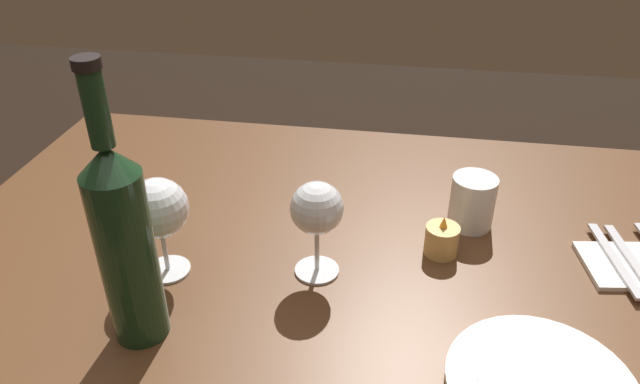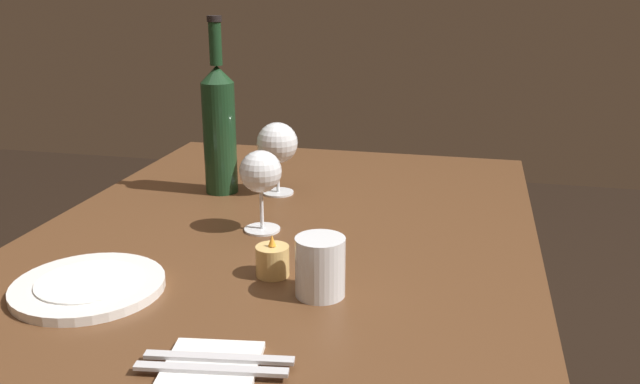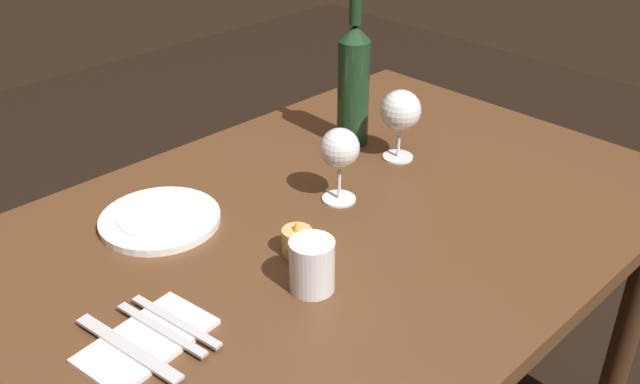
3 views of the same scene
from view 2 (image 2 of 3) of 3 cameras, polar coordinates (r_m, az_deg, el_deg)
dining_table at (r=1.22m, az=-3.56°, el=-7.92°), size 1.30×0.90×0.74m
wine_glass_left at (r=1.40m, az=-3.69°, el=4.09°), size 0.09×0.09×0.15m
wine_glass_right at (r=1.19m, az=-5.12°, el=1.59°), size 0.08×0.08×0.15m
wine_bottle at (r=1.42m, az=-8.65°, el=5.64°), size 0.07×0.07×0.37m
water_tumbler at (r=0.96m, az=0.02°, el=-6.71°), size 0.07×0.07×0.09m
votive_candle at (r=1.03m, az=-4.10°, el=-5.98°), size 0.05×0.05×0.07m
dinner_plate at (r=1.04m, az=-19.25°, el=-7.61°), size 0.22×0.22×0.02m
fork_inner at (r=0.80m, az=-9.35°, el=-14.78°), size 0.04×0.18×0.00m
fork_outer at (r=0.82m, az=-8.67°, el=-13.89°), size 0.04×0.18×0.00m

